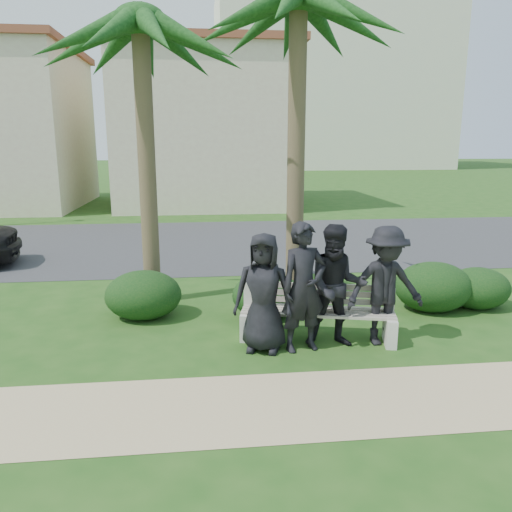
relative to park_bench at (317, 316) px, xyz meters
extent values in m
plane|color=#1E4814|center=(-0.45, -0.13, -0.37)|extent=(160.00, 160.00, 0.00)
cube|color=tan|center=(-0.45, -1.93, -0.37)|extent=(30.00, 1.60, 0.01)
cube|color=#2D2D30|center=(-0.45, 7.87, -0.37)|extent=(160.00, 8.00, 0.01)
cube|color=beige|center=(-1.45, 17.87, 3.13)|extent=(8.00, 8.00, 7.00)
cube|color=brown|center=(-1.45, 17.87, 6.78)|extent=(8.40, 8.40, 0.30)
cube|color=#F1E8CA|center=(13.55, 54.87, 9.63)|extent=(26.00, 18.00, 20.00)
cube|color=gray|center=(0.00, -0.04, 0.07)|extent=(2.42, 1.07, 0.04)
cube|color=gray|center=(0.00, 0.20, 0.32)|extent=(2.31, 0.58, 0.28)
cube|color=beige|center=(-1.10, -0.04, -0.16)|extent=(0.28, 0.56, 0.43)
cube|color=beige|center=(1.10, -0.04, -0.16)|extent=(0.28, 0.56, 0.43)
imported|color=black|center=(-0.88, -0.31, 0.51)|extent=(0.99, 0.79, 1.76)
imported|color=black|center=(-0.30, -0.37, 0.59)|extent=(0.79, 0.62, 1.92)
imported|color=black|center=(0.22, -0.27, 0.56)|extent=(0.99, 0.82, 1.86)
imported|color=black|center=(0.97, -0.27, 0.54)|extent=(1.20, 0.72, 1.82)
ellipsoid|color=black|center=(-2.79, 1.32, 0.06)|extent=(1.33, 1.10, 0.86)
ellipsoid|color=black|center=(-0.64, 1.13, -0.02)|extent=(1.07, 0.89, 0.70)
ellipsoid|color=black|center=(-0.63, 1.16, 0.03)|extent=(1.23, 1.02, 0.80)
ellipsoid|color=black|center=(2.44, 1.16, 0.09)|extent=(1.41, 1.16, 0.92)
ellipsoid|color=black|center=(3.33, 1.19, 0.02)|extent=(1.20, 0.99, 0.78)
cylinder|color=brown|center=(-2.72, 2.22, 2.16)|extent=(0.32, 0.32, 5.07)
cylinder|color=brown|center=(-0.01, 1.91, 2.34)|extent=(0.32, 0.32, 5.43)
camera|label=1|loc=(-1.75, -7.19, 2.65)|focal=35.00mm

